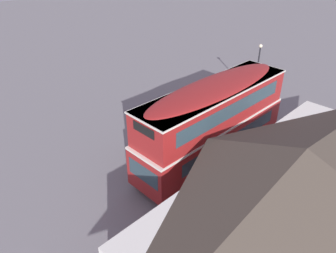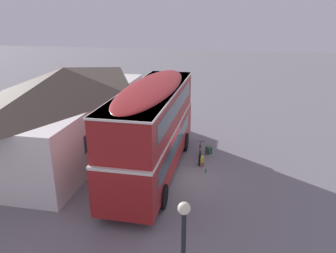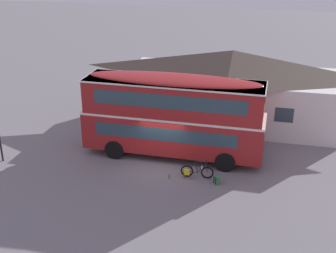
# 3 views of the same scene
# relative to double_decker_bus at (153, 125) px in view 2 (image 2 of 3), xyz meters

# --- Properties ---
(ground_plane) EXTENTS (120.00, 120.00, 0.00)m
(ground_plane) POSITION_rel_double_decker_bus_xyz_m (-0.36, -1.36, -2.64)
(ground_plane) COLOR slate
(double_decker_bus) EXTENTS (10.27, 2.71, 4.79)m
(double_decker_bus) POSITION_rel_double_decker_bus_xyz_m (0.00, 0.00, 0.00)
(double_decker_bus) COLOR black
(double_decker_bus) RESTS_ON ground
(touring_bicycle) EXTENTS (1.76, 0.53, 1.04)m
(touring_bicycle) POSITION_rel_double_decker_bus_xyz_m (1.75, -2.29, -2.27)
(touring_bicycle) COLOR black
(touring_bicycle) RESTS_ON ground
(backpack_on_ground) EXTENTS (0.40, 0.41, 0.51)m
(backpack_on_ground) POSITION_rel_double_decker_bus_xyz_m (2.93, -2.68, -2.38)
(backpack_on_ground) COLOR #386642
(backpack_on_ground) RESTS_ON ground
(water_bottle_green_metal) EXTENTS (0.08, 0.08, 0.25)m
(water_bottle_green_metal) POSITION_rel_double_decker_bus_xyz_m (0.41, -2.74, -2.52)
(water_bottle_green_metal) COLOR green
(water_bottle_green_metal) RESTS_ON ground
(water_bottle_red_squeeze) EXTENTS (0.07, 0.07, 0.21)m
(water_bottle_red_squeeze) POSITION_rel_double_decker_bus_xyz_m (1.14, -2.49, -2.55)
(water_bottle_red_squeeze) COLOR #D84C33
(water_bottle_red_squeeze) RESTS_ON ground
(pub_building) EXTENTS (14.49, 6.29, 4.96)m
(pub_building) POSITION_rel_double_decker_bus_xyz_m (2.60, 6.07, -0.11)
(pub_building) COLOR silver
(pub_building) RESTS_ON ground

